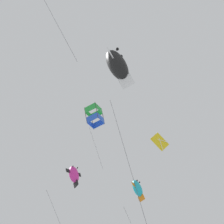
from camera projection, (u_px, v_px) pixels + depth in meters
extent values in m
ellipsoid|color=#DB2D93|center=(74.00, 174.00, 22.09)|extent=(0.70, 0.96, 1.27)
cube|color=black|center=(78.00, 174.00, 22.35)|extent=(0.43, 0.19, 0.25)
cube|color=black|center=(69.00, 171.00, 22.03)|extent=(0.43, 0.19, 0.25)
cube|color=black|center=(76.00, 184.00, 21.57)|extent=(0.11, 0.47, 0.47)
sphere|color=black|center=(77.00, 168.00, 22.36)|extent=(0.11, 0.13, 0.12)
sphere|color=black|center=(73.00, 166.00, 22.19)|extent=(0.11, 0.13, 0.12)
ellipsoid|color=black|center=(117.00, 65.00, 16.16)|extent=(1.49, 1.58, 1.90)
cube|color=white|center=(119.00, 68.00, 16.65)|extent=(0.61, 0.53, 0.38)
cube|color=white|center=(111.00, 55.00, 15.94)|extent=(0.61, 0.53, 0.38)
cube|color=white|center=(127.00, 81.00, 15.52)|extent=(0.48, 0.60, 0.71)
sphere|color=black|center=(121.00, 56.00, 16.68)|extent=(0.22, 0.22, 0.18)
sphere|color=black|center=(117.00, 49.00, 16.31)|extent=(0.22, 0.22, 0.18)
cylinder|color=#47474C|center=(135.00, 185.00, 14.05)|extent=(1.34, 1.30, 7.71)
cube|color=yellow|center=(160.00, 142.00, 34.05)|extent=(2.05, 0.42, 2.03)
cylinder|color=white|center=(160.00, 141.00, 34.03)|extent=(0.17, 0.66, 2.30)
cylinder|color=white|center=(160.00, 140.00, 34.15)|extent=(1.66, 0.17, 0.05)
cube|color=green|center=(99.00, 108.00, 33.36)|extent=(1.01, 0.66, 0.57)
cube|color=green|center=(88.00, 114.00, 33.67)|extent=(1.01, 0.66, 0.57)
cube|color=green|center=(97.00, 114.00, 33.91)|extent=(0.60, 1.03, 0.78)
cube|color=green|center=(90.00, 108.00, 33.12)|extent=(0.60, 1.03, 0.78)
cube|color=blue|center=(101.00, 118.00, 32.70)|extent=(1.01, 0.66, 0.57)
cube|color=blue|center=(90.00, 123.00, 33.00)|extent=(1.01, 0.66, 0.57)
cube|color=blue|center=(99.00, 124.00, 33.24)|extent=(0.60, 1.03, 0.78)
cube|color=blue|center=(92.00, 118.00, 32.46)|extent=(0.60, 1.03, 0.78)
cylinder|color=#332D28|center=(103.00, 116.00, 33.42)|extent=(0.23, 0.36, 1.70)
cylinder|color=#332D28|center=(97.00, 110.00, 32.64)|extent=(0.23, 0.36, 1.70)
cylinder|color=#332D28|center=(92.00, 121.00, 33.72)|extent=(0.23, 0.36, 1.70)
cylinder|color=#332D28|center=(86.00, 115.00, 32.94)|extent=(0.23, 0.36, 1.70)
cylinder|color=#47474C|center=(96.00, 148.00, 32.08)|extent=(1.02, 0.73, 4.00)
ellipsoid|color=#1EB2C6|center=(137.00, 188.00, 26.53)|extent=(1.02, 1.18, 1.45)
cube|color=orange|center=(139.00, 188.00, 26.87)|extent=(0.49, 0.33, 0.29)
cube|color=orange|center=(134.00, 185.00, 26.39)|extent=(0.49, 0.33, 0.29)
cube|color=orange|center=(141.00, 198.00, 26.00)|extent=(0.27, 0.50, 0.54)
sphere|color=black|center=(140.00, 182.00, 26.88)|extent=(0.15, 0.17, 0.13)
sphere|color=black|center=(137.00, 180.00, 26.63)|extent=(0.15, 0.17, 0.13)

